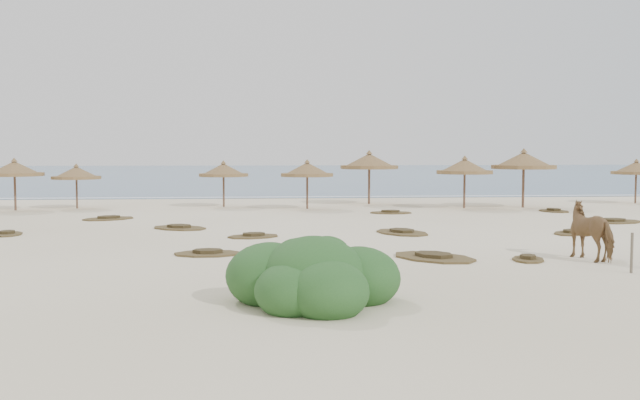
{
  "coord_description": "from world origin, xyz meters",
  "views": [
    {
      "loc": [
        -3.24,
        -20.78,
        3.1
      ],
      "look_at": [
        -1.11,
        5.0,
        1.29
      ],
      "focal_mm": 40.0,
      "sensor_mm": 36.0,
      "label": 1
    }
  ],
  "objects_px": {
    "palapa_1": "(76,173)",
    "horse": "(594,231)",
    "bush": "(314,279)",
    "palapa_0": "(14,169)"
  },
  "relations": [
    {
      "from": "palapa_1",
      "to": "horse",
      "type": "xyz_separation_m",
      "value": [
        19.18,
        -19.43,
        -1.04
      ]
    },
    {
      "from": "palapa_1",
      "to": "horse",
      "type": "bearing_deg",
      "value": -45.36
    },
    {
      "from": "horse",
      "to": "bush",
      "type": "relative_size",
      "value": 0.54
    },
    {
      "from": "palapa_1",
      "to": "palapa_0",
      "type": "bearing_deg",
      "value": -160.68
    },
    {
      "from": "palapa_1",
      "to": "bush",
      "type": "relative_size",
      "value": 0.91
    },
    {
      "from": "palapa_1",
      "to": "horse",
      "type": "distance_m",
      "value": 27.32
    },
    {
      "from": "horse",
      "to": "palapa_0",
      "type": "bearing_deg",
      "value": -56.64
    },
    {
      "from": "horse",
      "to": "palapa_1",
      "type": "bearing_deg",
      "value": -62.09
    },
    {
      "from": "palapa_0",
      "to": "palapa_1",
      "type": "bearing_deg",
      "value": 19.32
    },
    {
      "from": "palapa_0",
      "to": "palapa_1",
      "type": "distance_m",
      "value": 3.03
    }
  ]
}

